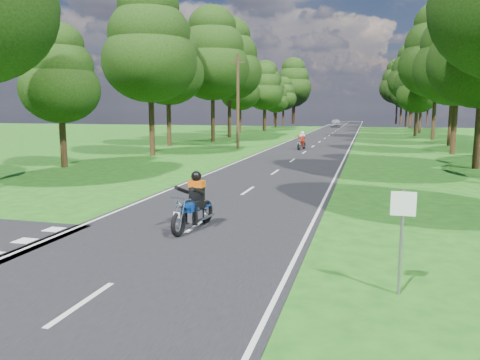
% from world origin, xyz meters
% --- Properties ---
extents(ground, '(160.00, 160.00, 0.00)m').
position_xyz_m(ground, '(0.00, 0.00, 0.00)').
color(ground, '#1B4F12').
rests_on(ground, ground).
extents(main_road, '(7.00, 140.00, 0.02)m').
position_xyz_m(main_road, '(0.00, 50.00, 0.01)').
color(main_road, black).
rests_on(main_road, ground).
extents(road_markings, '(7.40, 140.00, 0.01)m').
position_xyz_m(road_markings, '(-0.14, 48.13, 0.02)').
color(road_markings, silver).
rests_on(road_markings, main_road).
extents(treeline, '(40.00, 115.35, 14.78)m').
position_xyz_m(treeline, '(1.43, 60.06, 8.25)').
color(treeline, black).
rests_on(treeline, ground).
extents(telegraph_pole, '(1.20, 0.26, 8.00)m').
position_xyz_m(telegraph_pole, '(-6.00, 28.00, 4.07)').
color(telegraph_pole, '#382616').
rests_on(telegraph_pole, ground).
extents(road_sign, '(0.45, 0.07, 2.00)m').
position_xyz_m(road_sign, '(5.50, -2.01, 1.34)').
color(road_sign, slate).
rests_on(road_sign, ground).
extents(rider_near_blue, '(0.93, 2.08, 1.67)m').
position_xyz_m(rider_near_blue, '(0.06, 1.40, 0.86)').
color(rider_near_blue, navy).
rests_on(rider_near_blue, main_road).
extents(rider_far_red, '(0.87, 1.91, 1.54)m').
position_xyz_m(rider_far_red, '(-0.58, 28.58, 0.79)').
color(rider_far_red, '#980E0B').
rests_on(rider_far_red, main_road).
extents(distant_car, '(2.17, 4.60, 1.52)m').
position_xyz_m(distant_car, '(-1.03, 77.38, 0.78)').
color(distant_car, '#B5B7BD').
rests_on(distant_car, main_road).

